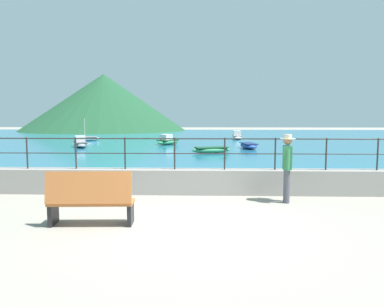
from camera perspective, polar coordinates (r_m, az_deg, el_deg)
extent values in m
plane|color=gray|center=(7.68, 0.82, -11.08)|extent=(120.00, 120.00, 0.00)
cube|color=gray|center=(10.71, 1.15, -4.27)|extent=(20.00, 0.56, 0.70)
cylinder|color=#282623|center=(11.76, -23.76, 0.07)|extent=(0.04, 0.04, 0.90)
cylinder|color=#282623|center=(11.22, -17.22, 0.05)|extent=(0.04, 0.04, 0.90)
cylinder|color=#282623|center=(10.83, -10.14, 0.03)|extent=(0.04, 0.04, 0.90)
cylinder|color=#282623|center=(10.63, -2.65, 0.00)|extent=(0.04, 0.04, 0.90)
cylinder|color=#282623|center=(10.61, 4.99, -0.03)|extent=(0.04, 0.04, 0.90)
cylinder|color=#282623|center=(10.78, 12.52, -0.05)|extent=(0.04, 0.04, 0.90)
cylinder|color=#282623|center=(11.13, 19.70, -0.07)|extent=(0.04, 0.04, 0.90)
cylinder|color=#282623|center=(11.64, 26.35, -0.10)|extent=(0.04, 0.04, 0.90)
cylinder|color=#282623|center=(10.56, 1.17, 2.25)|extent=(18.40, 0.04, 0.04)
cylinder|color=#282623|center=(10.60, 1.16, -0.01)|extent=(18.40, 0.03, 0.03)
cube|color=#236B89|center=(33.25, 1.68, 2.08)|extent=(64.00, 44.32, 0.06)
cone|color=#1E4C2D|center=(54.82, -13.20, 7.54)|extent=(23.09, 23.09, 7.93)
cone|color=#285633|center=(52.84, -10.59, 5.87)|extent=(13.62, 13.62, 4.62)
cube|color=#B76633|center=(8.00, -14.99, -7.18)|extent=(1.72, 0.61, 0.06)
cube|color=#B76633|center=(7.72, -15.45, -5.01)|extent=(1.71, 0.24, 0.64)
cube|color=black|center=(8.28, -20.32, -8.64)|extent=(0.10, 0.47, 0.43)
cube|color=black|center=(7.90, -9.30, -9.03)|extent=(0.10, 0.47, 0.43)
cylinder|color=#4C4C56|center=(10.04, 14.13, -4.68)|extent=(0.15, 0.15, 0.86)
cylinder|color=#4C4C56|center=(9.86, 14.20, -4.87)|extent=(0.15, 0.15, 0.86)
cube|color=#337F4C|center=(9.84, 14.27, -0.59)|extent=(0.27, 0.39, 0.60)
cylinder|color=#337F4C|center=(10.08, 14.18, -0.66)|extent=(0.09, 0.09, 0.52)
cylinder|color=#337F4C|center=(9.61, 14.36, -0.99)|extent=(0.09, 0.09, 0.52)
sphere|color=#9E7051|center=(9.80, 14.34, 1.91)|extent=(0.22, 0.22, 0.22)
cylinder|color=beige|center=(9.80, 14.34, 2.20)|extent=(0.38, 0.38, 0.02)
cylinder|color=beige|center=(9.80, 14.35, 2.55)|extent=(0.20, 0.20, 0.10)
ellipsoid|color=white|center=(32.76, -15.77, 2.17)|extent=(2.45, 1.43, 0.36)
cube|color=gray|center=(32.75, -15.78, 2.43)|extent=(1.97, 1.19, 0.06)
cylinder|color=#B2A899|center=(32.72, -15.99, 3.82)|extent=(0.06, 0.06, 1.53)
ellipsoid|color=#338C59|center=(21.43, 2.96, 0.53)|extent=(2.46, 1.53, 0.36)
cube|color=#1C4D31|center=(21.42, 2.96, 0.93)|extent=(1.98, 1.26, 0.06)
ellipsoid|color=#338C59|center=(27.81, -3.64, 1.76)|extent=(1.97, 2.43, 0.36)
cube|color=#1C4D31|center=(27.80, -3.65, 2.07)|extent=(1.61, 1.97, 0.06)
cube|color=silver|center=(27.59, -3.96, 2.51)|extent=(0.95, 1.01, 0.40)
ellipsoid|color=#2D4C9E|center=(24.62, 8.57, 1.17)|extent=(1.26, 2.42, 0.36)
cube|color=navy|center=(24.61, 8.58, 1.52)|extent=(1.06, 1.94, 0.06)
ellipsoid|color=gray|center=(26.44, -16.57, 1.31)|extent=(1.75, 2.47, 0.36)
cube|color=#4D4D51|center=(26.43, -16.58, 1.63)|extent=(1.44, 1.99, 0.06)
cube|color=silver|center=(26.67, -16.65, 2.16)|extent=(0.90, 0.99, 0.40)
ellipsoid|color=white|center=(33.98, 6.88, 2.48)|extent=(0.90, 2.30, 0.36)
cube|color=gray|center=(33.97, 6.88, 2.73)|extent=(0.77, 1.84, 0.06)
cube|color=silver|center=(34.21, 6.85, 3.14)|extent=(0.63, 0.80, 0.40)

